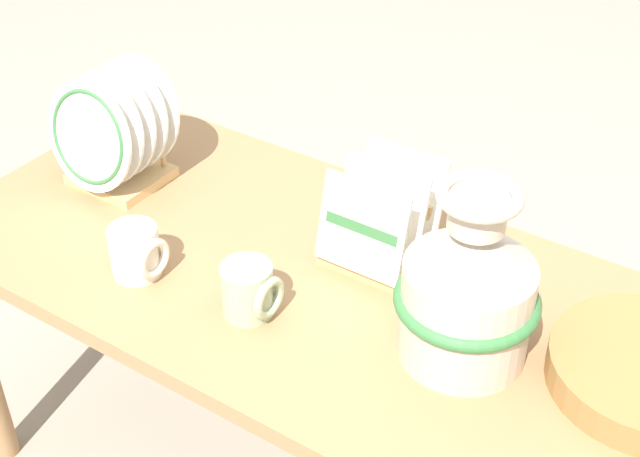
# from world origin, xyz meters

# --- Properties ---
(display_table) EXTENTS (1.50, 0.68, 0.65)m
(display_table) POSITION_xyz_m (0.00, 0.00, 0.57)
(display_table) COLOR #9E754C
(display_table) RESTS_ON ground_plane
(ceramic_vase) EXTENTS (0.23, 0.23, 0.32)m
(ceramic_vase) POSITION_xyz_m (0.30, -0.03, 0.78)
(ceramic_vase) COLOR beige
(ceramic_vase) RESTS_ON display_table
(dish_rack_round_plates) EXTENTS (0.23, 0.20, 0.25)m
(dish_rack_round_plates) POSITION_xyz_m (-0.53, 0.03, 0.76)
(dish_rack_round_plates) COLOR tan
(dish_rack_round_plates) RESTS_ON display_table
(dish_rack_square_plates) EXTENTS (0.18, 0.19, 0.19)m
(dish_rack_square_plates) POSITION_xyz_m (0.06, 0.11, 0.71)
(dish_rack_square_plates) COLOR tan
(dish_rack_square_plates) RESTS_ON display_table
(mug_cream_glaze) EXTENTS (0.10, 0.09, 0.10)m
(mug_cream_glaze) POSITION_xyz_m (-0.28, -0.17, 0.70)
(mug_cream_glaze) COLOR silver
(mug_cream_glaze) RESTS_ON display_table
(mug_sage_glaze) EXTENTS (0.10, 0.09, 0.10)m
(mug_sage_glaze) POSITION_xyz_m (-0.05, -0.15, 0.70)
(mug_sage_glaze) COLOR #9EB28E
(mug_sage_glaze) RESTS_ON display_table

